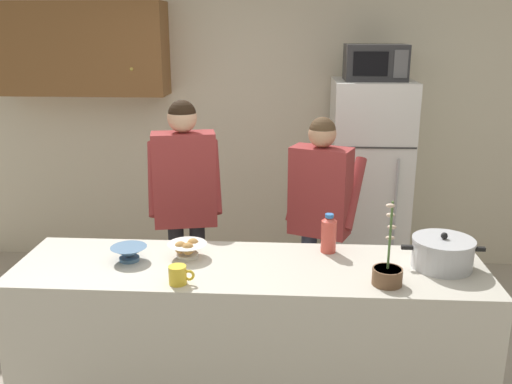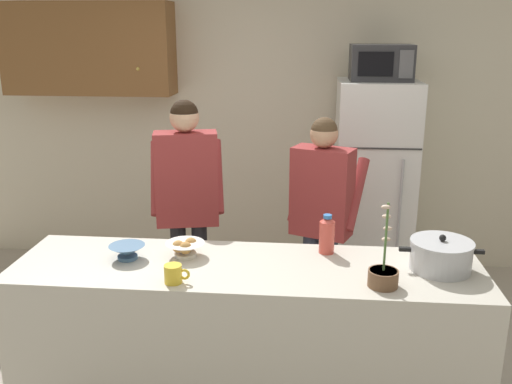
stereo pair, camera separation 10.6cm
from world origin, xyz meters
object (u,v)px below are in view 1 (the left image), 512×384
(refrigerator, at_px, (368,184))
(person_near_pot, at_px, (185,191))
(microwave, at_px, (375,62))
(person_by_sink, at_px, (320,204))
(bottle_near_edge, at_px, (329,234))
(coffee_mug, at_px, (178,275))
(empty_bowl, at_px, (129,253))
(cooking_pot, at_px, (443,253))
(potted_orchid, at_px, (387,273))
(bread_bowl, at_px, (187,249))

(refrigerator, xyz_separation_m, person_near_pot, (-1.39, -0.93, 0.19))
(microwave, height_order, person_by_sink, microwave)
(person_near_pot, distance_m, bottle_near_edge, 1.18)
(coffee_mug, xyz_separation_m, empty_bowl, (-0.33, 0.27, -0.00))
(person_near_pot, bearing_deg, cooking_pot, -29.51)
(coffee_mug, distance_m, potted_orchid, 1.04)
(coffee_mug, height_order, bread_bowl, bread_bowl)
(person_near_pot, height_order, person_by_sink, person_near_pot)
(cooking_pot, xyz_separation_m, potted_orchid, (-0.33, -0.23, -0.02))
(empty_bowl, distance_m, potted_orchid, 1.38)
(empty_bowl, bearing_deg, microwave, 49.56)
(refrigerator, xyz_separation_m, coffee_mug, (-1.21, -2.09, 0.10))
(person_near_pot, xyz_separation_m, cooking_pot, (1.54, -0.87, -0.06))
(person_near_pot, xyz_separation_m, bottle_near_edge, (0.95, -0.70, -0.03))
(microwave, relative_size, cooking_pot, 1.10)
(microwave, relative_size, person_by_sink, 0.30)
(refrigerator, relative_size, person_near_pot, 1.03)
(microwave, height_order, cooking_pot, microwave)
(person_near_pot, distance_m, bread_bowl, 0.84)
(person_near_pot, height_order, coffee_mug, person_near_pot)
(refrigerator, xyz_separation_m, cooking_pot, (0.15, -1.81, 0.13))
(person_by_sink, relative_size, cooking_pot, 3.63)
(person_by_sink, height_order, cooking_pot, person_by_sink)
(coffee_mug, height_order, empty_bowl, coffee_mug)
(bread_bowl, bearing_deg, bottle_near_edge, 9.19)
(refrigerator, distance_m, person_near_pot, 1.68)
(microwave, relative_size, bottle_near_edge, 2.11)
(person_by_sink, height_order, empty_bowl, person_by_sink)
(coffee_mug, bearing_deg, empty_bowl, 140.39)
(person_by_sink, relative_size, bread_bowl, 7.20)
(coffee_mug, xyz_separation_m, bread_bowl, (-0.02, 0.34, 0.00))
(bread_bowl, bearing_deg, cooking_pot, -2.05)
(empty_bowl, xyz_separation_m, bottle_near_edge, (1.10, 0.19, 0.06))
(person_near_pot, height_order, bottle_near_edge, person_near_pot)
(bottle_near_edge, bearing_deg, person_by_sink, 91.01)
(person_by_sink, height_order, potted_orchid, person_by_sink)
(bread_bowl, bearing_deg, coffee_mug, -87.39)
(microwave, relative_size, bread_bowl, 2.18)
(refrigerator, bearing_deg, person_by_sink, -115.60)
(refrigerator, relative_size, bread_bowl, 7.91)
(person_by_sink, bearing_deg, cooking_pot, -55.23)
(person_near_pot, height_order, potted_orchid, person_near_pot)
(bread_bowl, relative_size, potted_orchid, 0.51)
(microwave, height_order, empty_bowl, microwave)
(bread_bowl, height_order, empty_bowl, bread_bowl)
(bottle_near_edge, bearing_deg, coffee_mug, -149.03)
(cooking_pot, xyz_separation_m, bottle_near_edge, (-0.59, 0.18, 0.03))
(potted_orchid, bearing_deg, bread_bowl, 165.22)
(bottle_near_edge, bearing_deg, person_near_pot, 143.79)
(refrigerator, distance_m, potted_orchid, 2.05)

